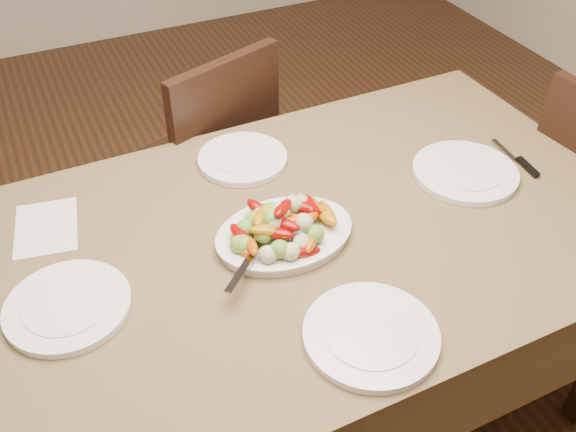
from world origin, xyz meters
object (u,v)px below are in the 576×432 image
Objects in this scene: plate_right at (465,172)px; plate_near at (371,335)px; dining_table at (288,334)px; plate_left at (68,307)px; plate_far at (243,159)px; serving_platter at (284,236)px; chair_far at (197,165)px.

plate_near is at bearing -144.16° from plate_right.
plate_near is (0.02, -0.36, 0.39)m from dining_table.
plate_left is 1.08× the size of plate_far.
plate_far is 0.89× the size of plate_near.
plate_right is 1.14× the size of plate_far.
serving_platter reaches higher than plate_near.
plate_near is at bearing -32.01° from plate_left.
serving_platter is 0.35m from plate_near.
plate_left is at bearing -147.34° from plate_far.
chair_far is at bearing 91.13° from plate_near.
chair_far reaches higher than serving_platter.
serving_platter reaches higher than plate_far.
plate_left is at bearing 147.99° from plate_near.
plate_left is at bearing -178.27° from dining_table.
plate_far and plate_near have the same top height.
chair_far is (-0.00, 0.77, 0.10)m from dining_table.
plate_left is 0.66m from plate_near.
dining_table is 1.94× the size of chair_far.
serving_platter reaches higher than dining_table.
plate_far is (0.03, 0.35, -0.00)m from serving_platter.
chair_far is 3.47× the size of plate_left.
dining_table is at bearing -178.13° from plate_right.
plate_right is at bearing 3.00° from serving_platter.
plate_far is at bearing 72.97° from chair_far.
plate_near is (0.04, -0.35, -0.00)m from serving_platter.
plate_far is at bearing 148.95° from plate_right.
plate_left is at bearing -178.20° from plate_right.
plate_right is (0.57, 0.03, -0.00)m from serving_platter.
serving_platter reaches higher than plate_right.
dining_table is 5.53× the size of serving_platter.
serving_platter is at bearing 95.71° from plate_near.
plate_far is 0.70m from plate_near.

